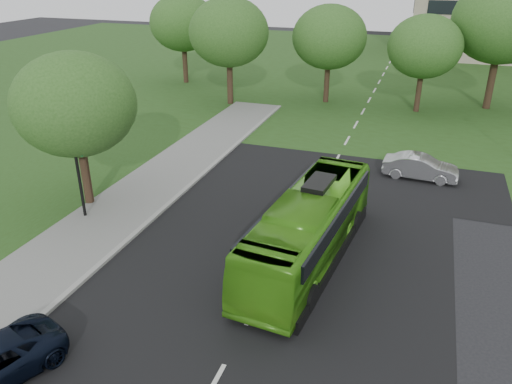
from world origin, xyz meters
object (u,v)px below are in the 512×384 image
at_px(tree_park_c, 425,47).
at_px(traffic_light, 79,160).
at_px(tree_park_f, 183,23).
at_px(sedan, 420,167).
at_px(bus, 309,227).
at_px(tree_park_d, 503,21).
at_px(tree_side_near, 75,105).
at_px(tree_park_b, 329,37).
at_px(tree_park_a, 229,32).

bearing_deg(tree_park_c, traffic_light, -119.56).
height_order(tree_park_f, sedan, tree_park_f).
relative_size(bus, sedan, 2.53).
bearing_deg(traffic_light, tree_park_d, 41.40).
distance_m(tree_park_f, tree_side_near, 28.95).
distance_m(tree_park_b, tree_side_near, 25.81).
relative_size(tree_park_d, traffic_light, 2.00).
bearing_deg(tree_park_b, traffic_light, -104.05).
bearing_deg(tree_side_near, traffic_light, -57.21).
relative_size(tree_park_f, bus, 0.81).
relative_size(tree_park_b, tree_park_f, 0.96).
relative_size(tree_park_b, sedan, 1.97).
distance_m(tree_park_a, tree_park_b, 8.67).
bearing_deg(traffic_light, tree_side_near, 109.47).
bearing_deg(tree_park_d, tree_park_b, -170.01).
bearing_deg(tree_park_a, tree_park_d, 14.87).
xyz_separation_m(tree_park_c, sedan, (0.91, -14.85, -4.65)).
height_order(tree_park_c, traffic_light, tree_park_c).
distance_m(tree_side_near, bus, 12.79).
bearing_deg(tree_park_c, bus, -97.26).
height_order(tree_side_near, sedan, tree_side_near).
bearing_deg(tree_park_f, tree_park_b, -11.14).
relative_size(tree_park_a, tree_side_near, 1.15).
height_order(tree_side_near, bus, tree_side_near).
bearing_deg(tree_park_a, tree_park_c, 9.78).
distance_m(bus, traffic_light, 11.34).
relative_size(tree_park_c, traffic_light, 1.48).
xyz_separation_m(tree_park_a, tree_park_f, (-7.57, 6.40, -0.16)).
bearing_deg(tree_park_b, tree_side_near, -106.73).
xyz_separation_m(tree_park_a, tree_park_b, (7.98, 3.34, -0.47)).
distance_m(tree_park_b, tree_park_d, 13.94).
height_order(tree_park_b, tree_park_f, tree_park_f).
bearing_deg(bus, tree_park_b, 105.97).
height_order(tree_park_a, tree_side_near, tree_park_a).
distance_m(tree_park_c, traffic_light, 29.41).
distance_m(tree_park_a, traffic_light, 23.01).
bearing_deg(tree_park_c, tree_park_a, -170.22).
xyz_separation_m(tree_park_b, tree_park_d, (13.64, 2.40, 1.56)).
xyz_separation_m(tree_park_d, sedan, (-4.80, -17.85, -6.52)).
height_order(tree_park_b, tree_side_near, tree_park_b).
bearing_deg(tree_park_f, tree_park_a, -40.21).
relative_size(tree_park_b, tree_park_d, 0.79).
xyz_separation_m(tree_park_c, tree_park_d, (5.71, 3.00, 1.87)).
bearing_deg(tree_park_d, tree_side_near, -127.84).
bearing_deg(tree_park_f, traffic_light, -72.81).
distance_m(tree_park_f, sedan, 31.08).
xyz_separation_m(tree_park_a, tree_park_d, (21.62, 5.74, 1.09)).
bearing_deg(sedan, tree_park_d, -11.84).
bearing_deg(tree_park_d, bus, -107.45).
xyz_separation_m(bus, sedan, (4.16, 10.64, -0.80)).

